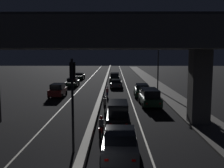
% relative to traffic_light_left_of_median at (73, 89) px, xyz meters
% --- Properties ---
extents(lane_line_left_inner, '(0.12, 126.00, 0.00)m').
position_rel_traffic_light_left_of_median_xyz_m(lane_line_left_inner, '(-3.04, 30.57, -3.60)').
color(lane_line_left_inner, beige).
rests_on(lane_line_left_inner, ground_plane).
extents(lane_line_right_inner, '(0.12, 126.00, 0.00)m').
position_rel_traffic_light_left_of_median_xyz_m(lane_line_right_inner, '(4.31, 30.57, -3.60)').
color(lane_line_right_inner, beige).
rests_on(lane_line_right_inner, ground_plane).
extents(median_divider, '(0.47, 126.00, 0.40)m').
position_rel_traffic_light_left_of_median_xyz_m(median_divider, '(0.63, 30.57, -3.40)').
color(median_divider, gray).
rests_on(median_divider, ground_plane).
extents(sidewalk_right, '(2.84, 126.00, 0.17)m').
position_rel_traffic_light_left_of_median_xyz_m(sidewalk_right, '(9.47, 23.57, -3.51)').
color(sidewalk_right, '#5B5956').
rests_on(sidewalk_right, ground_plane).
extents(elevated_overpass, '(20.16, 10.50, 8.62)m').
position_rel_traffic_light_left_of_median_xyz_m(elevated_overpass, '(0.63, 5.66, 3.00)').
color(elevated_overpass, '#5B5956').
rests_on(elevated_overpass, ground_plane).
extents(traffic_light_left_of_median, '(0.30, 0.49, 5.29)m').
position_rel_traffic_light_left_of_median_xyz_m(traffic_light_left_of_median, '(0.00, 0.00, 0.00)').
color(traffic_light_left_of_median, black).
rests_on(traffic_light_left_of_median, ground_plane).
extents(street_lamp, '(2.29, 0.32, 7.11)m').
position_rel_traffic_light_left_of_median_xyz_m(street_lamp, '(8.25, 23.33, 0.67)').
color(street_lamp, '#2D2D30').
rests_on(street_lamp, ground_plane).
extents(car_grey_lead, '(2.04, 4.41, 1.54)m').
position_rel_traffic_light_left_of_median_xyz_m(car_grey_lead, '(2.63, -0.72, -2.80)').
color(car_grey_lead, '#515459').
rests_on(car_grey_lead, ground_plane).
extents(car_black_second, '(1.85, 4.02, 1.81)m').
position_rel_traffic_light_left_of_median_xyz_m(car_black_second, '(2.60, 5.57, -2.65)').
color(car_black_second, black).
rests_on(car_black_second, ground_plane).
extents(car_dark_green_third, '(2.10, 4.73, 1.79)m').
position_rel_traffic_light_left_of_median_xyz_m(car_dark_green_third, '(6.06, 12.99, -2.65)').
color(car_dark_green_third, black).
rests_on(car_dark_green_third, ground_plane).
extents(car_dark_green_fourth, '(2.00, 4.18, 1.63)m').
position_rel_traffic_light_left_of_median_xyz_m(car_dark_green_fourth, '(5.78, 18.59, -2.74)').
color(car_dark_green_fourth, black).
rests_on(car_dark_green_fourth, ground_plane).
extents(car_grey_fifth, '(2.03, 4.64, 1.33)m').
position_rel_traffic_light_left_of_median_xyz_m(car_grey_fifth, '(2.62, 27.45, -2.90)').
color(car_grey_fifth, '#515459').
rests_on(car_grey_fifth, ground_plane).
extents(car_dark_green_sixth, '(1.99, 4.00, 1.88)m').
position_rel_traffic_light_left_of_median_xyz_m(car_dark_green_sixth, '(2.37, 33.76, -2.61)').
color(car_dark_green_sixth, black).
rests_on(car_dark_green_sixth, ground_plane).
extents(car_dark_red_lead_oncoming, '(1.86, 3.95, 1.68)m').
position_rel_traffic_light_left_of_median_xyz_m(car_dark_red_lead_oncoming, '(-4.88, 18.44, -2.73)').
color(car_dark_red_lead_oncoming, '#591414').
rests_on(car_dark_red_lead_oncoming, ground_plane).
extents(car_dark_green_second_oncoming, '(1.94, 4.84, 1.39)m').
position_rel_traffic_light_left_of_median_xyz_m(car_dark_green_second_oncoming, '(-4.66, 28.68, -2.89)').
color(car_dark_green_second_oncoming, black).
rests_on(car_dark_green_second_oncoming, ground_plane).
extents(car_dark_green_third_oncoming, '(1.86, 4.76, 1.37)m').
position_rel_traffic_light_left_of_median_xyz_m(car_dark_green_third_oncoming, '(-5.00, 40.37, -2.88)').
color(car_dark_green_third_oncoming, black).
rests_on(car_dark_green_third_oncoming, ground_plane).
extents(motorcycle_red_filtering_near, '(0.34, 1.92, 1.39)m').
position_rel_traffic_light_left_of_median_xyz_m(motorcycle_red_filtering_near, '(1.44, 2.82, -3.00)').
color(motorcycle_red_filtering_near, black).
rests_on(motorcycle_red_filtering_near, ground_plane).
extents(motorcycle_black_filtering_mid, '(0.34, 1.86, 1.49)m').
position_rel_traffic_light_left_of_median_xyz_m(motorcycle_black_filtering_mid, '(1.39, 10.24, -2.97)').
color(motorcycle_black_filtering_mid, black).
rests_on(motorcycle_black_filtering_mid, ground_plane).
extents(motorcycle_blue_filtering_far, '(0.32, 1.88, 1.42)m').
position_rel_traffic_light_left_of_median_xyz_m(motorcycle_blue_filtering_far, '(1.42, 17.85, -2.99)').
color(motorcycle_blue_filtering_far, black).
rests_on(motorcycle_blue_filtering_far, ground_plane).
extents(pedestrian_on_sidewalk, '(0.37, 0.37, 1.64)m').
position_rel_traffic_light_left_of_median_xyz_m(pedestrian_on_sidewalk, '(9.61, 7.64, -2.62)').
color(pedestrian_on_sidewalk, black).
rests_on(pedestrian_on_sidewalk, sidewalk_right).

